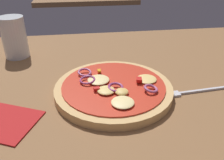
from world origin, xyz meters
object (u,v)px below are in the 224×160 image
(fork, at_px, (188,92))
(beer_glass, at_px, (14,38))
(pizza, at_px, (113,88))
(napkin, at_px, (2,122))

(fork, height_order, beer_glass, beer_glass)
(fork, distance_m, beer_glass, 0.51)
(beer_glass, bearing_deg, pizza, -43.31)
(fork, bearing_deg, beer_glass, 147.42)
(fork, relative_size, beer_glass, 1.45)
(pizza, height_order, beer_glass, beer_glass)
(pizza, xyz_separation_m, fork, (0.17, -0.03, -0.01))
(pizza, height_order, fork, pizza)
(pizza, relative_size, fork, 1.52)
(napkin, bearing_deg, fork, 6.98)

